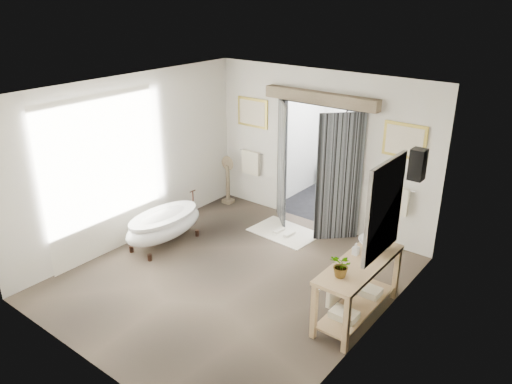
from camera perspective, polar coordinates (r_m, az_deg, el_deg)
ground_plane at (r=7.90m, az=-2.72°, el=-9.73°), size 5.00×5.00×0.00m
room_shell at (r=7.02m, az=-3.85°, el=2.87°), size 4.52×5.02×2.91m
shower_room at (r=10.57m, az=11.41°, el=3.84°), size 2.22×2.01×2.51m
back_wall_dressing at (r=8.97m, az=6.78°, el=5.17°), size 3.82×0.70×2.52m
clawfoot_tub at (r=8.82m, az=-10.47°, el=-3.65°), size 0.71×1.59×0.77m
vanity at (r=6.93m, az=11.38°, el=-10.33°), size 0.57×1.60×0.85m
pedestal_mirror at (r=10.32m, az=-3.23°, el=1.04°), size 0.30×0.20×1.02m
rug at (r=9.24m, az=3.26°, el=-4.60°), size 1.25×0.88×0.01m
slippers at (r=9.17m, az=3.23°, el=-4.60°), size 0.35×0.26×0.05m
basin at (r=7.06m, az=13.47°, el=-5.86°), size 0.57×0.57×0.16m
plant at (r=6.33m, az=9.79°, el=-8.31°), size 0.34×0.32×0.31m
soap_bottle_a at (r=6.88m, az=11.35°, el=-6.39°), size 0.08×0.09×0.17m
soap_bottle_b at (r=7.20m, az=13.82°, el=-5.30°), size 0.16×0.16×0.17m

